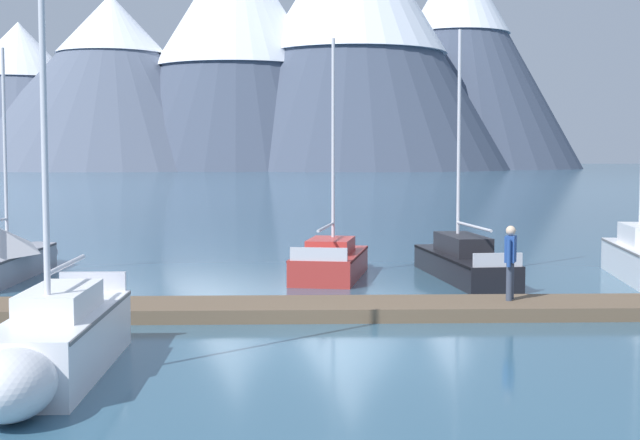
{
  "coord_description": "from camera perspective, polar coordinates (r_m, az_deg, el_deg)",
  "views": [
    {
      "loc": [
        -1.71,
        -16.11,
        3.59
      ],
      "look_at": [
        0.0,
        6.0,
        2.0
      ],
      "focal_mm": 51.18,
      "sensor_mm": 36.0,
      "label": 1
    }
  ],
  "objects": [
    {
      "name": "mountain_shoulder_ridge",
      "position": [
        228.73,
        -5.23,
        11.0
      ],
      "size": [
        67.85,
        67.85,
        58.08
      ],
      "color": "#424C60",
      "rests_on": "ground"
    },
    {
      "name": "sailboat_far_berth",
      "position": [
        28.29,
        19.37,
        -2.11
      ],
      "size": [
        2.41,
        6.23,
        8.71
      ],
      "color": "silver",
      "rests_on": "ground"
    },
    {
      "name": "sailboat_nearest_berth",
      "position": [
        28.16,
        -19.12,
        -1.95
      ],
      "size": [
        2.06,
        7.51,
        6.7
      ],
      "color": "#93939E",
      "rests_on": "ground"
    },
    {
      "name": "sailboat_mid_dock_port",
      "position": [
        27.15,
        0.8,
        -2.49
      ],
      "size": [
        2.88,
        5.87,
        7.0
      ],
      "color": "#B2332D",
      "rests_on": "ground"
    },
    {
      "name": "sailboat_mid_dock_starboard",
      "position": [
        27.09,
        8.75,
        -2.49
      ],
      "size": [
        1.81,
        7.07,
        7.23
      ],
      "color": "black",
      "rests_on": "ground"
    },
    {
      "name": "mountain_west_summit",
      "position": [
        243.55,
        -18.27,
        7.54
      ],
      "size": [
        66.26,
        66.26,
        36.86
      ],
      "color": "slate",
      "rests_on": "ground"
    },
    {
      "name": "mountain_central_massif",
      "position": [
        231.59,
        -12.89,
        8.53
      ],
      "size": [
        75.73,
        75.73,
        42.69
      ],
      "color": "slate",
      "rests_on": "ground"
    },
    {
      "name": "sailboat_second_berth",
      "position": [
        15.16,
        -16.28,
        -7.36
      ],
      "size": [
        1.63,
        6.09,
        7.75
      ],
      "color": "white",
      "rests_on": "ground"
    },
    {
      "name": "mountain_rear_spur",
      "position": [
        250.12,
        8.65,
        10.26
      ],
      "size": [
        65.51,
        65.51,
        59.07
      ],
      "color": "#424C60",
      "rests_on": "ground"
    },
    {
      "name": "person_on_dock",
      "position": [
        21.09,
        11.82,
        -2.33
      ],
      "size": [
        0.36,
        0.54,
        1.69
      ],
      "color": "#384256",
      "rests_on": "dock"
    },
    {
      "name": "mountain_east_summit",
      "position": [
        228.45,
        2.2,
        11.92
      ],
      "size": [
        76.27,
        76.27,
        64.81
      ],
      "color": "#424C60",
      "rests_on": "ground"
    },
    {
      "name": "dock",
      "position": [
        20.48,
        0.43,
        -5.58
      ],
      "size": [
        22.69,
        3.15,
        0.3
      ],
      "color": "brown",
      "rests_on": "ground"
    },
    {
      "name": "ground_plane",
      "position": [
        16.59,
        1.62,
        -8.39
      ],
      "size": [
        700.0,
        700.0,
        0.0
      ],
      "primitive_type": "plane",
      "color": "#335B75"
    }
  ]
}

